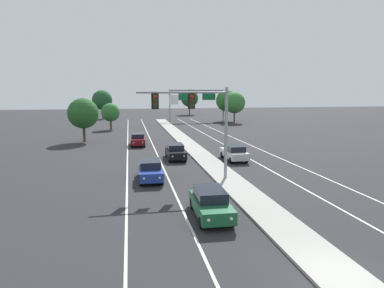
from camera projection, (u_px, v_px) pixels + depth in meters
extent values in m
plane|color=#28282B|center=(339.00, 278.00, 12.60)|extent=(260.00, 260.00, 0.00)
cube|color=#9E9B93|center=(217.00, 169.00, 30.06)|extent=(2.40, 110.00, 0.15)
cube|color=silver|center=(158.00, 157.00, 36.00)|extent=(0.14, 100.00, 0.01)
cube|color=silver|center=(241.00, 154.00, 37.73)|extent=(0.14, 100.00, 0.01)
cube|color=silver|center=(127.00, 158.00, 35.39)|extent=(0.14, 100.00, 0.01)
cube|color=silver|center=(268.00, 153.00, 38.33)|extent=(0.14, 100.00, 0.01)
cylinder|color=gray|center=(226.00, 133.00, 26.23)|extent=(0.24, 0.24, 7.20)
cylinder|color=gray|center=(183.00, 92.00, 25.09)|extent=(6.96, 0.16, 0.16)
cube|color=black|center=(191.00, 101.00, 25.36)|extent=(0.56, 0.06, 1.20)
cube|color=#38330F|center=(192.00, 101.00, 25.32)|extent=(0.32, 0.32, 1.00)
sphere|color=red|center=(192.00, 97.00, 25.11)|extent=(0.22, 0.22, 0.22)
sphere|color=#282828|center=(192.00, 101.00, 25.16)|extent=(0.22, 0.22, 0.22)
sphere|color=#282828|center=(192.00, 105.00, 25.21)|extent=(0.22, 0.22, 0.22)
cube|color=black|center=(155.00, 101.00, 24.85)|extent=(0.56, 0.06, 1.20)
cube|color=#38330F|center=(155.00, 101.00, 24.81)|extent=(0.32, 0.32, 1.00)
sphere|color=red|center=(155.00, 97.00, 24.59)|extent=(0.22, 0.22, 0.22)
sphere|color=#282828|center=(155.00, 101.00, 24.64)|extent=(0.22, 0.22, 0.22)
sphere|color=#282828|center=(155.00, 106.00, 24.69)|extent=(0.22, 0.22, 0.22)
cube|color=white|center=(174.00, 100.00, 25.03)|extent=(0.70, 0.04, 0.70)
cube|color=#195633|center=(211.00, 206.00, 18.60)|extent=(1.93, 4.45, 0.70)
cube|color=black|center=(210.00, 194.00, 18.71)|extent=(1.65, 2.42, 0.56)
sphere|color=#EAE5C6|center=(231.00, 219.00, 16.55)|extent=(0.18, 0.18, 0.18)
sphere|color=#EAE5C6|center=(209.00, 220.00, 16.37)|extent=(0.18, 0.18, 0.18)
cylinder|color=black|center=(232.00, 221.00, 17.31)|extent=(0.24, 0.65, 0.64)
cylinder|color=black|center=(202.00, 223.00, 17.07)|extent=(0.24, 0.65, 0.64)
cylinder|color=black|center=(218.00, 202.00, 20.24)|extent=(0.24, 0.65, 0.64)
cylinder|color=black|center=(192.00, 204.00, 19.99)|extent=(0.24, 0.65, 0.64)
cube|color=navy|center=(151.00, 172.00, 26.45)|extent=(1.89, 4.44, 0.70)
cube|color=black|center=(150.00, 164.00, 26.57)|extent=(1.63, 2.41, 0.56)
sphere|color=#EAE5C6|center=(160.00, 178.00, 24.41)|extent=(0.18, 0.18, 0.18)
sphere|color=#EAE5C6|center=(144.00, 179.00, 24.22)|extent=(0.18, 0.18, 0.18)
cylinder|color=black|center=(162.00, 181.00, 25.17)|extent=(0.23, 0.64, 0.64)
cylinder|color=black|center=(141.00, 181.00, 24.91)|extent=(0.23, 0.64, 0.64)
cylinder|color=black|center=(159.00, 171.00, 28.10)|extent=(0.23, 0.64, 0.64)
cylinder|color=black|center=(140.00, 172.00, 27.83)|extent=(0.23, 0.64, 0.64)
cube|color=black|center=(176.00, 153.00, 34.70)|extent=(1.85, 4.42, 0.70)
cube|color=black|center=(175.00, 147.00, 34.82)|extent=(1.61, 2.39, 0.56)
sphere|color=#EAE5C6|center=(184.00, 156.00, 32.67)|extent=(0.18, 0.18, 0.18)
sphere|color=#EAE5C6|center=(172.00, 156.00, 32.48)|extent=(0.18, 0.18, 0.18)
cylinder|color=black|center=(185.00, 159.00, 33.44)|extent=(0.23, 0.64, 0.64)
cylinder|color=black|center=(170.00, 159.00, 33.16)|extent=(0.23, 0.64, 0.64)
cylinder|color=black|center=(181.00, 153.00, 36.35)|extent=(0.23, 0.64, 0.64)
cylinder|color=black|center=(167.00, 154.00, 36.08)|extent=(0.23, 0.64, 0.64)
cube|color=#5B0F14|center=(138.00, 140.00, 43.46)|extent=(1.87, 4.43, 0.70)
cube|color=black|center=(138.00, 136.00, 43.58)|extent=(1.62, 2.40, 0.56)
sphere|color=#EAE5C6|center=(143.00, 142.00, 41.43)|extent=(0.18, 0.18, 0.18)
sphere|color=#EAE5C6|center=(133.00, 143.00, 41.24)|extent=(0.18, 0.18, 0.18)
cylinder|color=black|center=(144.00, 145.00, 42.19)|extent=(0.23, 0.64, 0.64)
cylinder|color=black|center=(132.00, 145.00, 41.92)|extent=(0.23, 0.64, 0.64)
cylinder|color=black|center=(144.00, 141.00, 45.11)|extent=(0.23, 0.64, 0.64)
cylinder|color=black|center=(132.00, 142.00, 44.84)|extent=(0.23, 0.64, 0.64)
cube|color=#B7B7BC|center=(234.00, 154.00, 34.17)|extent=(1.87, 4.43, 0.70)
cube|color=black|center=(235.00, 148.00, 33.86)|extent=(1.62, 2.40, 0.56)
sphere|color=#EAE5C6|center=(222.00, 150.00, 36.16)|extent=(0.18, 0.18, 0.18)
sphere|color=#EAE5C6|center=(232.00, 149.00, 36.39)|extent=(0.18, 0.18, 0.18)
cylinder|color=black|center=(222.00, 155.00, 35.52)|extent=(0.23, 0.64, 0.64)
cylinder|color=black|center=(236.00, 154.00, 35.84)|extent=(0.23, 0.64, 0.64)
cylinder|color=black|center=(231.00, 160.00, 32.62)|extent=(0.23, 0.64, 0.64)
cylinder|color=black|center=(246.00, 160.00, 32.94)|extent=(0.23, 0.64, 0.64)
cylinder|color=gray|center=(170.00, 106.00, 77.41)|extent=(0.28, 0.28, 7.50)
cylinder|color=gray|center=(223.00, 105.00, 79.80)|extent=(0.28, 0.28, 7.50)
cube|color=gray|center=(197.00, 91.00, 78.08)|extent=(13.00, 0.36, 0.70)
cube|color=#0F6033|center=(185.00, 96.00, 77.55)|extent=(3.20, 0.08, 1.70)
cube|color=#0F6033|center=(209.00, 96.00, 78.60)|extent=(3.20, 0.08, 1.70)
cylinder|color=#4C3823|center=(226.00, 115.00, 79.87)|extent=(0.36, 0.36, 2.81)
sphere|color=#2D6B2D|center=(227.00, 101.00, 79.33)|extent=(5.13, 5.13, 5.13)
cylinder|color=#4C3823|center=(190.00, 110.00, 101.96)|extent=(0.36, 0.36, 2.93)
sphere|color=#235623|center=(190.00, 98.00, 101.39)|extent=(5.35, 5.35, 5.35)
cylinder|color=#4C3823|center=(111.00, 125.00, 61.61)|extent=(0.36, 0.36, 1.87)
sphere|color=#2D6B2D|center=(110.00, 112.00, 61.25)|extent=(3.42, 3.42, 3.42)
cylinder|color=#4C3823|center=(84.00, 134.00, 46.60)|extent=(0.36, 0.36, 2.32)
sphere|color=#235623|center=(83.00, 113.00, 46.15)|extent=(4.25, 4.25, 4.25)
cylinder|color=#4C3823|center=(103.00, 113.00, 87.09)|extent=(0.36, 0.36, 2.82)
sphere|color=#1E4C28|center=(102.00, 100.00, 86.54)|extent=(5.15, 5.15, 5.15)
cylinder|color=#4C3823|center=(234.00, 117.00, 75.30)|extent=(0.36, 0.36, 2.63)
sphere|color=#387533|center=(235.00, 103.00, 74.80)|extent=(4.81, 4.81, 4.81)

